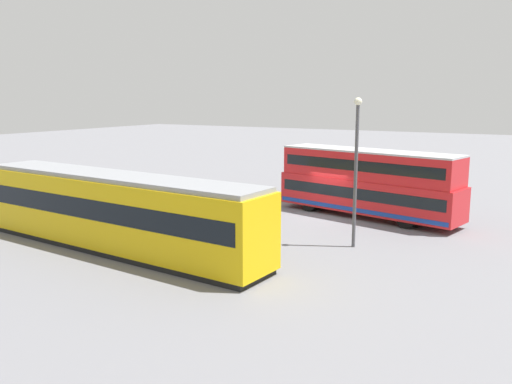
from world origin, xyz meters
name	(u,v)px	position (x,y,z in m)	size (l,w,h in m)	color
ground_plane	(325,216)	(0.00, 0.00, 0.00)	(160.00, 160.00, 0.00)	slate
double_decker_bus	(367,183)	(-2.15, -1.03, 2.02)	(11.27, 4.77, 3.93)	red
tram_yellow	(116,211)	(5.67, 11.19, 1.82)	(16.13, 3.76, 3.51)	#E5B70C
pedestrian_near_railing	(241,203)	(3.83, 3.24, 0.96)	(0.45, 0.45, 1.67)	#4C3F2D
pedestrian_railing	(192,212)	(5.54, 5.68, 0.74)	(7.26, 0.47, 1.08)	gray
info_sign	(119,191)	(10.10, 6.46, 1.63)	(0.95, 0.24, 2.40)	slate
street_lamp	(356,161)	(-3.60, 5.39, 4.03)	(0.36, 0.36, 6.90)	#4C4C51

